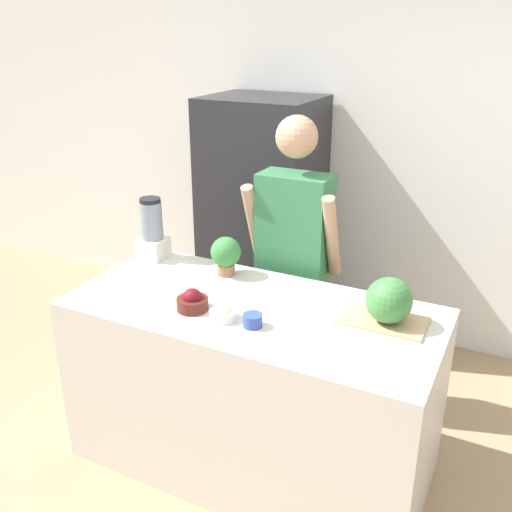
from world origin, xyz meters
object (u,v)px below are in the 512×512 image
object	(u,v)px
person	(293,264)
bowl_small_blue	(253,320)
bowl_cream	(223,314)
potted_plant	(226,254)
refrigerator	(262,219)
watermelon	(389,300)
blender	(152,231)
bowl_cherries	(192,302)

from	to	relation	value
person	bowl_small_blue	xyz separation A→B (m)	(0.14, -0.79, 0.05)
bowl_cream	potted_plant	bearing A→B (deg)	118.08
bowl_small_blue	refrigerator	bearing A→B (deg)	114.71
bowl_cream	bowl_small_blue	bearing A→B (deg)	1.26
person	watermelon	size ratio (longest dim) A/B	8.31
blender	bowl_cream	bearing A→B (deg)	-32.55
watermelon	bowl_cream	bearing A→B (deg)	-156.47
watermelon	blender	world-z (taller)	blender
bowl_cream	potted_plant	size ratio (longest dim) A/B	0.59
watermelon	blender	bearing A→B (deg)	173.13
refrigerator	person	distance (m)	0.95
watermelon	bowl_cream	size ratio (longest dim) A/B	1.68
bowl_cherries	bowl_cream	xyz separation A→B (m)	(0.18, -0.02, -0.01)
bowl_cherries	watermelon	bearing A→B (deg)	17.83
person	blender	distance (m)	0.84
bowl_small_blue	blender	size ratio (longest dim) A/B	0.25
bowl_small_blue	potted_plant	bearing A→B (deg)	131.16
blender	potted_plant	world-z (taller)	blender
refrigerator	person	world-z (taller)	person
refrigerator	blender	xyz separation A→B (m)	(-0.18, -1.08, 0.23)
bowl_cream	blender	bearing A→B (deg)	147.45
watermelon	blender	distance (m)	1.45
bowl_cherries	potted_plant	distance (m)	0.44
bowl_small_blue	watermelon	bearing A→B (deg)	28.86
refrigerator	potted_plant	world-z (taller)	refrigerator
refrigerator	bowl_cream	bearing A→B (deg)	-70.12
refrigerator	bowl_cream	distance (m)	1.66
bowl_small_blue	blender	bearing A→B (deg)	152.23
person	blender	world-z (taller)	person
bowl_cherries	bowl_small_blue	xyz separation A→B (m)	(0.33, -0.02, -0.01)
watermelon	bowl_small_blue	distance (m)	0.63
potted_plant	watermelon	bearing A→B (deg)	-9.21
person	blender	bearing A→B (deg)	-157.07
person	potted_plant	xyz separation A→B (m)	(-0.26, -0.34, 0.14)
person	bowl_small_blue	distance (m)	0.81
blender	bowl_cherries	bearing A→B (deg)	-39.01
bowl_cherries	bowl_small_blue	size ratio (longest dim) A/B	1.71
person	watermelon	xyz separation A→B (m)	(0.68, -0.49, 0.14)
bowl_cherries	bowl_small_blue	bearing A→B (deg)	-2.87
watermelon	bowl_cherries	bearing A→B (deg)	-162.17
bowl_cherries	bowl_cream	bearing A→B (deg)	-6.28
person	watermelon	bearing A→B (deg)	-35.96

